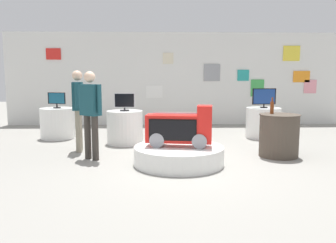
% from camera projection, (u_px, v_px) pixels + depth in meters
% --- Properties ---
extents(ground_plane, '(30.00, 30.00, 0.00)m').
position_uv_depth(ground_plane, '(189.00, 164.00, 5.96)').
color(ground_plane, gray).
extents(back_wall_display, '(10.47, 0.13, 2.86)m').
position_uv_depth(back_wall_display, '(176.00, 79.00, 10.67)').
color(back_wall_display, silver).
rests_on(back_wall_display, ground).
extents(main_display_pedestal, '(1.55, 1.55, 0.32)m').
position_uv_depth(main_display_pedestal, '(179.00, 155.00, 5.89)').
color(main_display_pedestal, white).
rests_on(main_display_pedestal, ground).
extents(novelty_firetruck_tv, '(1.16, 0.53, 0.71)m').
position_uv_depth(novelty_firetruck_tv, '(180.00, 130.00, 5.82)').
color(novelty_firetruck_tv, gray).
rests_on(novelty_firetruck_tv, main_display_pedestal).
extents(display_pedestal_left_rear, '(0.81, 0.81, 0.75)m').
position_uv_depth(display_pedestal_left_rear, '(125.00, 127.00, 7.70)').
color(display_pedestal_left_rear, white).
rests_on(display_pedestal_left_rear, ground).
extents(tv_on_left_rear, '(0.47, 0.20, 0.40)m').
position_uv_depth(tv_on_left_rear, '(124.00, 101.00, 7.62)').
color(tv_on_left_rear, black).
rests_on(tv_on_left_rear, display_pedestal_left_rear).
extents(display_pedestal_center_rear, '(0.84, 0.84, 0.75)m').
position_uv_depth(display_pedestal_center_rear, '(263.00, 123.00, 8.45)').
color(display_pedestal_center_rear, white).
rests_on(display_pedestal_center_rear, ground).
extents(tv_on_center_rear, '(0.60, 0.18, 0.48)m').
position_uv_depth(tv_on_center_rear, '(264.00, 97.00, 8.36)').
color(tv_on_center_rear, black).
rests_on(tv_on_center_rear, display_pedestal_center_rear).
extents(display_pedestal_right_rear, '(0.82, 0.82, 0.75)m').
position_uv_depth(display_pedestal_right_rear, '(58.00, 123.00, 8.37)').
color(display_pedestal_right_rear, white).
rests_on(display_pedestal_right_rear, ground).
extents(tv_on_right_rear, '(0.45, 0.18, 0.38)m').
position_uv_depth(tv_on_right_rear, '(57.00, 99.00, 8.29)').
color(tv_on_right_rear, black).
rests_on(tv_on_right_rear, display_pedestal_right_rear).
extents(side_table_round, '(0.76, 0.76, 0.81)m').
position_uv_depth(side_table_round, '(279.00, 135.00, 6.45)').
color(side_table_round, '#4C4238').
rests_on(side_table_round, ground).
extents(bottle_on_side_table, '(0.07, 0.07, 0.31)m').
position_uv_depth(bottle_on_side_table, '(272.00, 107.00, 6.47)').
color(bottle_on_side_table, brown).
rests_on(bottle_on_side_table, side_table_round).
extents(shopper_browsing_near_truck, '(0.25, 0.55, 1.63)m').
position_uv_depth(shopper_browsing_near_truck, '(78.00, 104.00, 6.83)').
color(shopper_browsing_near_truck, gray).
rests_on(shopper_browsing_near_truck, ground).
extents(shopper_browsing_rear, '(0.46, 0.39, 1.60)m').
position_uv_depth(shopper_browsing_rear, '(91.00, 109.00, 6.14)').
color(shopper_browsing_rear, '#38332D').
rests_on(shopper_browsing_rear, ground).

